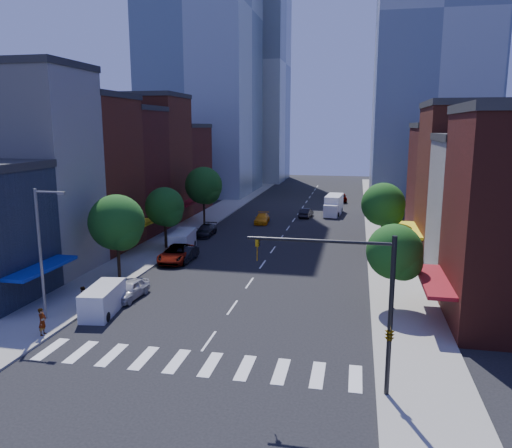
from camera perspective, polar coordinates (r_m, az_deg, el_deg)
The scene contains 34 objects.
ground at distance 32.06m, azimuth -5.40°, elevation -13.18°, with size 220.00×220.00×0.00m, color black.
sidewalk_left at distance 72.34m, azimuth -5.73°, elevation 0.59°, with size 5.00×120.00×0.15m, color gray.
sidewalk_right at distance 69.28m, azimuth 14.44°, elevation -0.17°, with size 5.00×120.00×0.15m, color gray.
crosswalk at distance 29.48m, azimuth -7.15°, elevation -15.48°, with size 19.00×3.00×0.01m, color silver.
bldg_left_1 at distance 49.92m, azimuth -25.16°, elevation 5.26°, with size 12.00×8.00×18.00m, color beige.
bldg_left_2 at distance 57.03m, azimuth -20.02°, elevation 5.22°, with size 12.00×9.00×16.00m, color maroon.
bldg_left_3 at distance 64.45m, azimuth -16.06°, elevation 5.61°, with size 12.00×8.00×15.00m, color #501C14.
bldg_left_4 at distance 71.99m, azimuth -12.99°, elevation 7.08°, with size 12.00×9.00×17.00m, color maroon.
bldg_left_5 at distance 80.86m, azimuth -10.15°, elevation 6.17°, with size 12.00×10.00×13.00m, color #501C14.
bldg_right_1 at distance 45.23m, azimuth 27.13°, elevation 0.75°, with size 12.00×8.00×12.00m, color beige.
bldg_right_2 at distance 53.67m, azimuth 24.75°, elevation 4.01°, with size 12.00×10.00×15.00m, color maroon.
bldg_right_3 at distance 63.49m, azimuth 22.67°, elevation 4.20°, with size 12.00×10.00×13.00m, color #501C14.
tower_nw at distance 104.93m, azimuth -6.28°, elevation 23.01°, with size 20.00×22.00×70.00m, color #8C99A8.
tower_ne at distance 92.20m, azimuth 19.69°, elevation 20.98°, with size 18.00×20.00×60.00m, color #9EA5AD.
tower_far_w at distance 126.67m, azimuth -0.79°, elevation 17.79°, with size 18.00×18.00×56.00m, color #9EA5AD.
traffic_signal at distance 25.12m, azimuth 13.83°, elevation -10.21°, with size 7.24×2.24×8.00m.
streetlight at distance 36.30m, azimuth -23.24°, elevation -2.35°, with size 2.25×0.25×9.00m.
tree_left_near at distance 44.48m, azimuth -15.50°, elevation -0.06°, with size 4.80×4.80×7.30m.
tree_left_mid at distance 54.41m, azimuth -10.27°, elevation 1.77°, with size 4.20×4.20×6.65m.
tree_left_far at distance 67.39m, azimuth -5.90°, elevation 4.23°, with size 5.00×5.00×7.75m.
tree_right_near at distance 37.07m, azimuth 15.77°, elevation -3.33°, with size 4.00×4.00×6.20m.
tree_right_far at distance 54.57m, azimuth 14.49°, elevation 1.98°, with size 4.60×4.60×7.20m.
parked_car_front at distance 40.23m, azimuth -14.28°, elevation -7.25°, with size 1.73×4.30×1.46m, color #BABABF.
parked_car_second at distance 50.15m, azimuth -8.04°, elevation -3.44°, with size 1.43×4.10×1.35m, color black.
parked_car_third at distance 50.06m, azimuth -9.10°, elevation -3.35°, with size 2.65×5.75×1.60m, color #999999.
parked_car_rear at distance 61.27m, azimuth -5.77°, elevation -0.73°, with size 1.90×4.68×1.36m, color black.
cargo_van_near at distance 37.52m, azimuth -17.15°, elevation -8.35°, with size 2.44×4.85×1.98m.
cargo_van_far at distance 54.20m, azimuth -8.41°, elevation -1.96°, with size 2.53×5.12×2.10m.
taxi at distance 68.99m, azimuth 0.69°, elevation 0.63°, with size 1.84×4.53×1.31m, color orange.
traffic_car_oncoming at distance 73.87m, azimuth 5.75°, elevation 1.29°, with size 1.43×4.11×1.35m, color black.
traffic_car_far at distance 90.12m, azimuth 9.70°, elevation 3.03°, with size 1.92×4.78×1.63m, color #999999.
box_truck at distance 76.66m, azimuth 8.85°, elevation 2.10°, with size 2.73×7.41×2.92m.
pedestrian_near at distance 34.83m, azimuth -23.24°, elevation -10.21°, with size 0.64×0.42×1.77m, color #999999.
pedestrian_far at distance 38.61m, azimuth -19.19°, elevation -7.94°, with size 0.80×0.62×1.65m, color #999999.
Camera 1 is at (8.67, -27.93, 13.12)m, focal length 35.00 mm.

